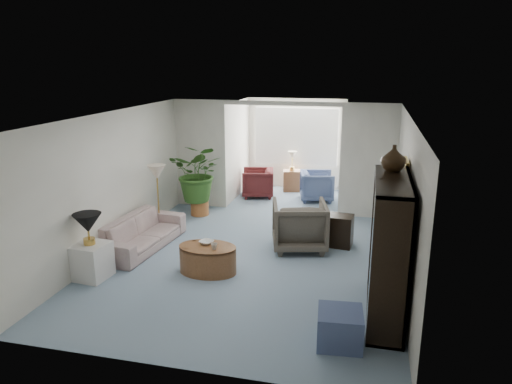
% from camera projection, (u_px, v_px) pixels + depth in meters
% --- Properties ---
extents(floor, '(6.00, 6.00, 0.00)m').
position_uv_depth(floor, '(248.00, 263.00, 8.18)').
color(floor, '#899FB5').
rests_on(floor, ground).
extents(sunroom_floor, '(2.60, 2.60, 0.00)m').
position_uv_depth(sunroom_floor, '(288.00, 198.00, 12.02)').
color(sunroom_floor, '#899FB5').
rests_on(sunroom_floor, ground).
extents(back_pier_left, '(1.20, 0.12, 2.50)m').
position_uv_depth(back_pier_left, '(201.00, 154.00, 11.08)').
color(back_pier_left, white).
rests_on(back_pier_left, ground).
extents(back_pier_right, '(1.20, 0.12, 2.50)m').
position_uv_depth(back_pier_right, '(368.00, 162.00, 10.23)').
color(back_pier_right, white).
rests_on(back_pier_right, ground).
extents(back_header, '(2.60, 0.12, 0.10)m').
position_uv_depth(back_header, '(282.00, 103.00, 10.34)').
color(back_header, white).
rests_on(back_header, back_pier_left).
extents(window_pane, '(2.20, 0.02, 1.50)m').
position_uv_depth(window_pane, '(296.00, 137.00, 12.66)').
color(window_pane, white).
extents(window_blinds, '(2.20, 0.02, 1.50)m').
position_uv_depth(window_blinds, '(296.00, 137.00, 12.63)').
color(window_blinds, white).
extents(framed_picture, '(0.04, 0.50, 0.40)m').
position_uv_depth(framed_picture, '(406.00, 175.00, 7.08)').
color(framed_picture, '#ADA08A').
extents(sofa, '(0.97, 2.07, 0.59)m').
position_uv_depth(sofa, '(142.00, 233.00, 8.77)').
color(sofa, beige).
rests_on(sofa, ground).
extents(end_table, '(0.56, 0.56, 0.57)m').
position_uv_depth(end_table, '(91.00, 261.00, 7.55)').
color(end_table, white).
rests_on(end_table, ground).
extents(table_lamp, '(0.44, 0.44, 0.30)m').
position_uv_depth(table_lamp, '(88.00, 223.00, 7.38)').
color(table_lamp, black).
rests_on(table_lamp, end_table).
extents(floor_lamp, '(0.36, 0.36, 0.28)m').
position_uv_depth(floor_lamp, '(157.00, 172.00, 9.30)').
color(floor_lamp, '#F6E1C4').
rests_on(floor_lamp, ground).
extents(coffee_table, '(1.20, 1.20, 0.45)m').
position_uv_depth(coffee_table, '(208.00, 259.00, 7.77)').
color(coffee_table, brown).
rests_on(coffee_table, ground).
extents(coffee_bowl, '(0.28, 0.28, 0.05)m').
position_uv_depth(coffee_bowl, '(206.00, 242.00, 7.81)').
color(coffee_bowl, silver).
rests_on(coffee_bowl, coffee_table).
extents(coffee_cup, '(0.13, 0.13, 0.10)m').
position_uv_depth(coffee_cup, '(214.00, 247.00, 7.57)').
color(coffee_cup, '#B6AE9F').
rests_on(coffee_cup, coffee_table).
extents(wingback_chair, '(1.16, 1.18, 0.89)m').
position_uv_depth(wingback_chair, '(299.00, 225.00, 8.71)').
color(wingback_chair, '#5E584A').
rests_on(wingback_chair, ground).
extents(side_table_dark, '(0.53, 0.45, 0.59)m').
position_uv_depth(side_table_dark, '(339.00, 231.00, 8.87)').
color(side_table_dark, black).
rests_on(side_table_dark, ground).
extents(entertainment_cabinet, '(0.46, 1.71, 1.90)m').
position_uv_depth(entertainment_cabinet, '(389.00, 249.00, 6.27)').
color(entertainment_cabinet, black).
rests_on(entertainment_cabinet, ground).
extents(cabinet_urn, '(0.34, 0.34, 0.35)m').
position_uv_depth(cabinet_urn, '(394.00, 158.00, 6.44)').
color(cabinet_urn, black).
rests_on(cabinet_urn, entertainment_cabinet).
extents(ottoman, '(0.58, 0.58, 0.43)m').
position_uv_depth(ottoman, '(340.00, 328.00, 5.79)').
color(ottoman, '#49577E').
rests_on(ottoman, ground).
extents(plant_pot, '(0.40, 0.40, 0.32)m').
position_uv_depth(plant_pot, '(200.00, 208.00, 10.70)').
color(plant_pot, '#AA6231').
rests_on(plant_pot, ground).
extents(house_plant, '(1.17, 1.01, 1.30)m').
position_uv_depth(house_plant, '(199.00, 173.00, 10.48)').
color(house_plant, '#305C1F').
rests_on(house_plant, plant_pot).
extents(sunroom_chair_blue, '(0.94, 0.92, 0.73)m').
position_uv_depth(sunroom_chair_blue, '(317.00, 186.00, 11.76)').
color(sunroom_chair_blue, '#49577E').
rests_on(sunroom_chair_blue, ground).
extents(sunroom_chair_maroon, '(0.92, 0.90, 0.71)m').
position_uv_depth(sunroom_chair_maroon, '(258.00, 183.00, 12.09)').
color(sunroom_chair_maroon, '#551D20').
rests_on(sunroom_chair_maroon, ground).
extents(sunroom_table, '(0.51, 0.43, 0.55)m').
position_uv_depth(sunroom_table, '(292.00, 181.00, 12.65)').
color(sunroom_table, brown).
rests_on(sunroom_table, ground).
extents(shelf_clutter, '(0.30, 0.90, 1.06)m').
position_uv_depth(shelf_clutter, '(386.00, 243.00, 6.12)').
color(shelf_clutter, '#3D3B38').
rests_on(shelf_clutter, entertainment_cabinet).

